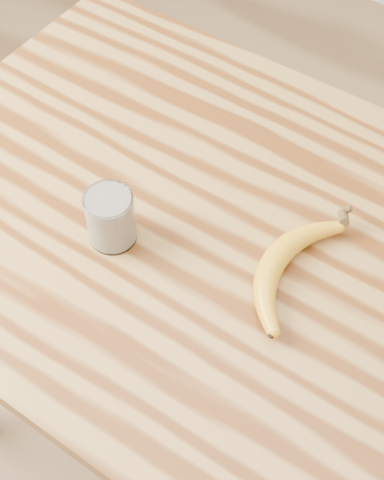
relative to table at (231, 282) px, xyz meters
The scene contains 3 objects.
table is the anchor object (origin of this frame).
smoothie_glass 0.26m from the table, 146.80° to the right, with size 0.07×0.07×0.09m.
banana 0.17m from the table, 10.13° to the right, with size 0.12×0.32×0.04m, color orange, non-canonical shape.
Camera 1 is at (0.29, -0.54, 1.74)m, focal length 50.00 mm.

